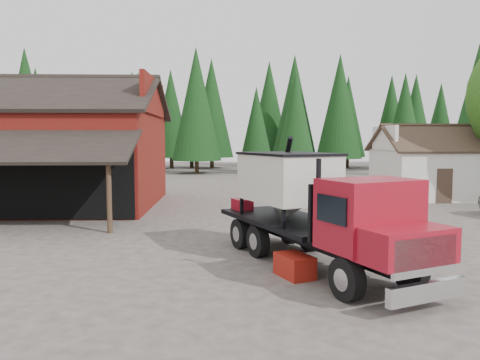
{
  "coord_description": "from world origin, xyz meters",
  "views": [
    {
      "loc": [
        -1.13,
        -16.16,
        3.67
      ],
      "look_at": [
        -0.38,
        5.19,
        1.8
      ],
      "focal_mm": 35.0,
      "sensor_mm": 36.0,
      "label": 1
    }
  ],
  "objects": [
    {
      "name": "farmhouse",
      "position": [
        13.0,
        13.0,
        1.67
      ],
      "size": [
        8.6,
        6.42,
        4.65
      ],
      "color": "silver",
      "rests_on": "ground"
    },
    {
      "name": "near_pine_d",
      "position": [
        -4.0,
        34.0,
        7.39
      ],
      "size": [
        5.28,
        5.28,
        13.4
      ],
      "color": "#382619",
      "rests_on": "ground"
    },
    {
      "name": "conifer_backdrop",
      "position": [
        0.0,
        42.0,
        0.0
      ],
      "size": [
        76.0,
        16.0,
        16.0
      ],
      "primitive_type": null,
      "color": "black",
      "rests_on": "ground"
    },
    {
      "name": "near_pine_b",
      "position": [
        6.0,
        30.0,
        5.89
      ],
      "size": [
        3.96,
        3.96,
        10.4
      ],
      "color": "#382619",
      "rests_on": "ground"
    },
    {
      "name": "red_barn",
      "position": [
        -11.0,
        9.9,
        2.69
      ],
      "size": [
        12.8,
        13.63,
        7.18
      ],
      "color": "maroon",
      "rests_on": "ground"
    },
    {
      "name": "feed_truck",
      "position": [
        1.46,
        -2.97,
        1.76
      ],
      "size": [
        5.32,
        8.55,
        3.77
      ],
      "rotation": [
        0.0,
        0.0,
        0.4
      ],
      "color": "black",
      "rests_on": "ground"
    },
    {
      "name": "equip_box",
      "position": [
        0.76,
        -4.0,
        0.3
      ],
      "size": [
        1.07,
        1.29,
        0.6
      ],
      "primitive_type": "cube",
      "rotation": [
        0.0,
        0.0,
        0.4
      ],
      "color": "maroon",
      "rests_on": "ground"
    },
    {
      "name": "ground",
      "position": [
        0.0,
        0.0,
        0.0
      ],
      "size": [
        120.0,
        120.0,
        0.0
      ],
      "primitive_type": "plane",
      "color": "#483F39",
      "rests_on": "ground"
    },
    {
      "name": "near_pine_c",
      "position": [
        22.0,
        26.0,
        6.89
      ],
      "size": [
        4.84,
        4.84,
        12.4
      ],
      "color": "#382619",
      "rests_on": "ground"
    }
  ]
}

